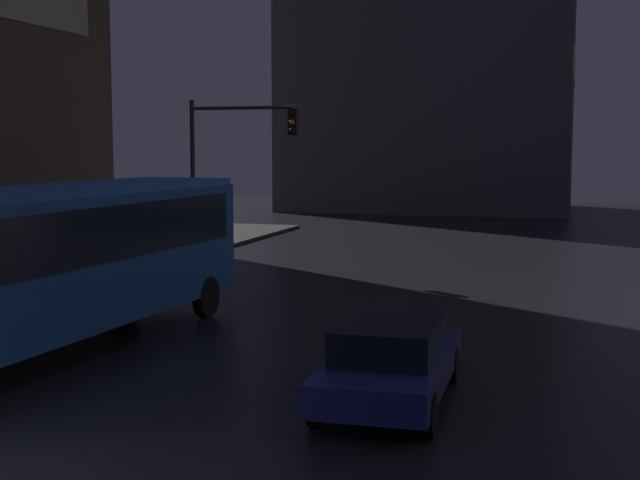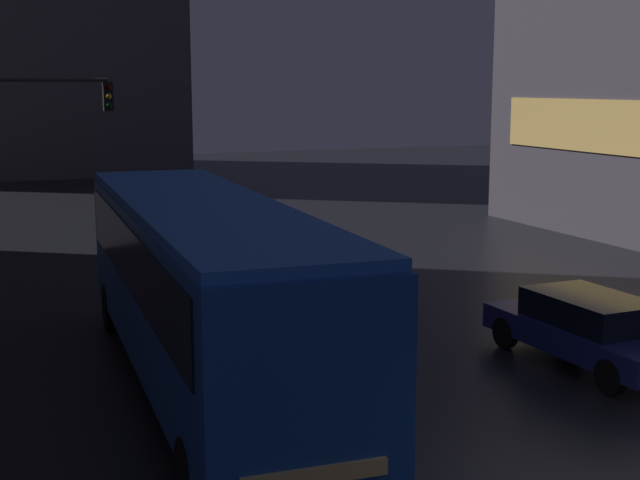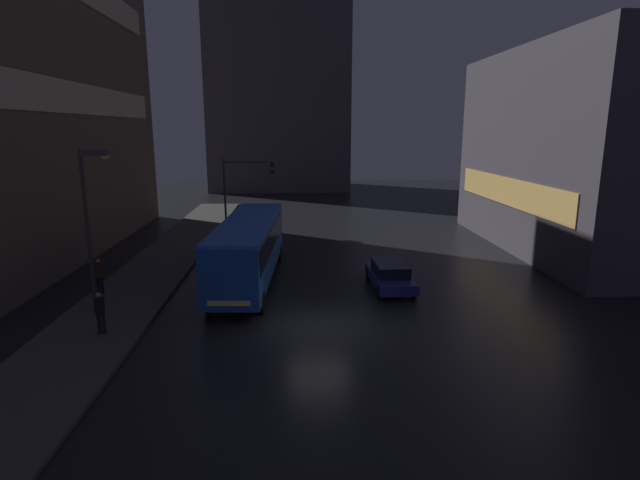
% 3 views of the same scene
% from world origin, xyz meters
% --- Properties ---
extents(bus_near, '(3.16, 12.07, 3.36)m').
position_xyz_m(bus_near, '(-3.37, 6.26, 2.07)').
color(bus_near, '#194793').
rests_on(bus_near, ground).
extents(car_taxi, '(1.98, 4.53, 1.35)m').
position_xyz_m(car_taxi, '(3.86, 4.85, 0.71)').
color(car_taxi, navy).
rests_on(car_taxi, ground).
extents(traffic_light_main, '(3.96, 0.35, 5.78)m').
position_xyz_m(traffic_light_main, '(-4.99, 19.82, 3.98)').
color(traffic_light_main, '#2D2D2D').
rests_on(traffic_light_main, ground).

